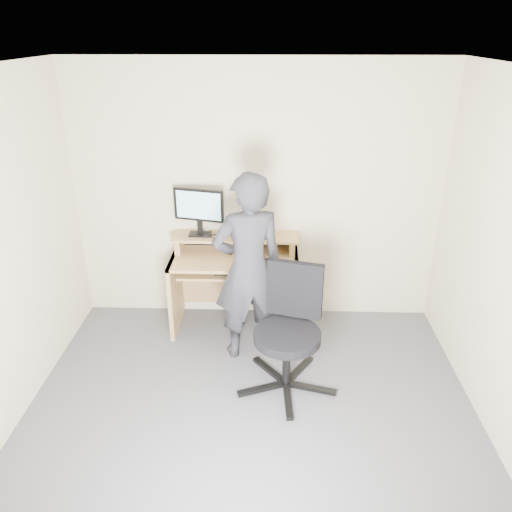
# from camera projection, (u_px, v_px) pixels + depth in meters

# --- Properties ---
(ground) EXTENTS (3.50, 3.50, 0.00)m
(ground) POSITION_uv_depth(u_px,v_px,m) (249.00, 433.00, 3.67)
(ground) COLOR #4C4C50
(ground) RESTS_ON ground
(back_wall) EXTENTS (3.50, 0.02, 2.50)m
(back_wall) POSITION_uv_depth(u_px,v_px,m) (257.00, 196.00, 4.73)
(back_wall) COLOR beige
(back_wall) RESTS_ON ground
(ceiling) EXTENTS (3.50, 3.50, 0.02)m
(ceiling) POSITION_uv_depth(u_px,v_px,m) (247.00, 72.00, 2.62)
(ceiling) COLOR white
(ceiling) RESTS_ON back_wall
(desk) EXTENTS (1.20, 0.60, 0.91)m
(desk) POSITION_uv_depth(u_px,v_px,m) (235.00, 273.00, 4.83)
(desk) COLOR tan
(desk) RESTS_ON ground
(monitor) EXTENTS (0.48, 0.14, 0.46)m
(monitor) POSITION_uv_depth(u_px,v_px,m) (199.00, 208.00, 4.64)
(monitor) COLOR black
(monitor) RESTS_ON desk
(external_drive) EXTENTS (0.10, 0.14, 0.20)m
(external_drive) POSITION_uv_depth(u_px,v_px,m) (237.00, 226.00, 4.70)
(external_drive) COLOR black
(external_drive) RESTS_ON desk
(travel_mug) EXTENTS (0.08, 0.08, 0.18)m
(travel_mug) POSITION_uv_depth(u_px,v_px,m) (238.00, 227.00, 4.70)
(travel_mug) COLOR #B9B8BD
(travel_mug) RESTS_ON desk
(smartphone) EXTENTS (0.10, 0.14, 0.01)m
(smartphone) POSITION_uv_depth(u_px,v_px,m) (255.00, 237.00, 4.70)
(smartphone) COLOR black
(smartphone) RESTS_ON desk
(charger) EXTENTS (0.05, 0.04, 0.03)m
(charger) POSITION_uv_depth(u_px,v_px,m) (207.00, 235.00, 4.70)
(charger) COLOR black
(charger) RESTS_ON desk
(headphones) EXTENTS (0.20, 0.20, 0.06)m
(headphones) POSITION_uv_depth(u_px,v_px,m) (214.00, 231.00, 4.83)
(headphones) COLOR silver
(headphones) RESTS_ON desk
(keyboard) EXTENTS (0.47, 0.21, 0.03)m
(keyboard) POSITION_uv_depth(u_px,v_px,m) (239.00, 270.00, 4.63)
(keyboard) COLOR black
(keyboard) RESTS_ON desk
(mouse) EXTENTS (0.11, 0.08, 0.04)m
(mouse) POSITION_uv_depth(u_px,v_px,m) (267.00, 260.00, 4.57)
(mouse) COLOR black
(mouse) RESTS_ON desk
(office_chair) EXTENTS (0.81, 0.78, 1.01)m
(office_chair) POSITION_uv_depth(u_px,v_px,m) (290.00, 325.00, 3.97)
(office_chair) COLOR black
(office_chair) RESTS_ON ground
(person) EXTENTS (0.71, 0.58, 1.69)m
(person) POSITION_uv_depth(u_px,v_px,m) (248.00, 268.00, 4.24)
(person) COLOR black
(person) RESTS_ON ground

